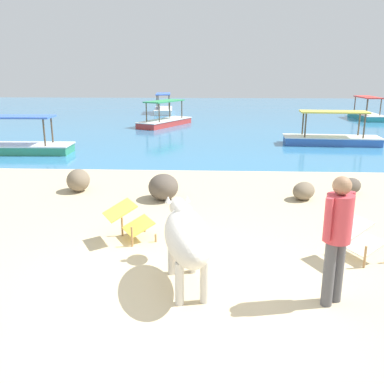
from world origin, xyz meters
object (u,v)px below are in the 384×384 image
object	(u,v)px
boat_white	(163,109)
boat_green	(19,145)
person_standing	(337,231)
cow	(186,236)
deck_chair_far	(356,237)
boat_red	(165,120)
deck_chair_near	(129,219)
boat_blue	(332,137)
boat_teal	(366,114)

from	to	relation	value
boat_white	boat_green	size ratio (longest dim) A/B	1.02
person_standing	boat_green	xyz separation A→B (m)	(-8.26, 9.61, -0.70)
person_standing	boat_white	bearing A→B (deg)	152.21
cow	person_standing	world-z (taller)	person_standing
deck_chair_far	boat_red	bearing A→B (deg)	80.90
boat_green	boat_red	distance (m)	8.88
deck_chair_near	boat_blue	bearing A→B (deg)	29.79
person_standing	boat_teal	bearing A→B (deg)	121.15
cow	boat_teal	distance (m)	22.88
deck_chair_near	boat_red	xyz separation A→B (m)	(-1.12, 15.52, -0.13)
boat_red	boat_teal	bearing A→B (deg)	135.14
person_standing	boat_blue	size ratio (longest dim) A/B	0.43
boat_green	boat_white	bearing A→B (deg)	-104.93
deck_chair_near	boat_red	distance (m)	15.56
cow	person_standing	xyz separation A→B (m)	(1.82, -0.36, 0.23)
boat_teal	boat_red	xyz separation A→B (m)	(-11.60, -3.82, 0.00)
deck_chair_near	deck_chair_far	bearing A→B (deg)	-39.13
boat_teal	deck_chair_far	bearing A→B (deg)	-18.79
person_standing	boat_blue	xyz separation A→B (m)	(3.14, 11.97, -0.70)
deck_chair_near	boat_teal	distance (m)	22.00
boat_teal	person_standing	bearing A→B (deg)	-19.37
boat_green	boat_teal	xyz separation A→B (m)	(15.86, 11.60, 0.00)
deck_chair_far	person_standing	world-z (taller)	person_standing
boat_blue	person_standing	bearing A→B (deg)	79.39
cow	person_standing	distance (m)	1.87
deck_chair_near	cow	bearing A→B (deg)	-84.47
person_standing	boat_white	distance (m)	24.59
deck_chair_near	boat_blue	xyz separation A→B (m)	(6.01, 10.10, -0.13)
deck_chair_near	person_standing	world-z (taller)	person_standing
boat_white	boat_red	world-z (taller)	same
deck_chair_far	boat_teal	distance (m)	21.12
cow	deck_chair_far	size ratio (longest dim) A/B	2.11
boat_white	boat_green	bearing A→B (deg)	-18.46
boat_red	person_standing	bearing A→B (deg)	39.87
cow	boat_white	bearing A→B (deg)	-4.73
deck_chair_near	person_standing	distance (m)	3.47
person_standing	boat_red	world-z (taller)	person_standing
deck_chair_far	boat_teal	size ratio (longest dim) A/B	0.25
boat_teal	boat_green	bearing A→B (deg)	-53.47
deck_chair_near	boat_teal	world-z (taller)	boat_teal
deck_chair_near	boat_white	xyz separation A→B (m)	(-1.96, 22.23, -0.13)
deck_chair_near	person_standing	bearing A→B (deg)	-62.47
cow	boat_teal	size ratio (longest dim) A/B	0.53
deck_chair_near	boat_green	distance (m)	9.43
cow	deck_chair_far	world-z (taller)	cow
person_standing	boat_red	distance (m)	17.86
boat_teal	boat_red	world-z (taller)	same
deck_chair_far	boat_green	distance (m)	12.23
boat_teal	deck_chair_near	bearing A→B (deg)	-28.09
boat_white	boat_blue	distance (m)	14.52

